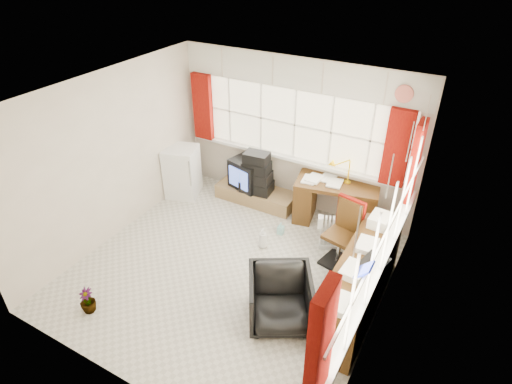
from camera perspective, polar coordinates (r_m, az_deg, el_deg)
ground at (r=6.09m, az=-3.39°, el=-10.33°), size 4.00×4.00×0.00m
room_walls at (r=5.20m, az=-3.91°, el=2.00°), size 4.00×4.00×4.00m
window_back at (r=6.97m, az=4.91°, el=5.00°), size 3.70×0.12×3.60m
window_right at (r=4.93m, az=16.04°, el=-9.24°), size 0.12×3.70×3.60m
curtains at (r=5.59m, az=9.32°, el=3.40°), size 3.83×3.83×1.15m
overhead_cabinets at (r=5.30m, az=10.85°, el=11.07°), size 3.98×3.98×0.48m
desk at (r=6.87m, az=10.59°, el=-1.13°), size 1.37×0.86×0.76m
desk_lamp at (r=6.59m, az=12.36°, el=3.39°), size 0.16×0.14×0.41m
task_chair at (r=6.04m, az=11.80°, el=-4.95°), size 0.50×0.52×1.00m
office_chair at (r=5.21m, az=3.24°, el=-14.07°), size 1.01×1.02×0.69m
radiator at (r=6.42m, az=10.10°, el=-5.75°), size 0.39×0.26×0.54m
credenza at (r=5.47m, az=13.54°, el=-11.74°), size 0.50×2.00×0.85m
file_tray at (r=5.12m, az=15.47°, el=-9.34°), size 0.32×0.38×0.11m
tv_bench at (r=7.41m, az=0.03°, el=-0.39°), size 1.40×0.50×0.25m
crt_tv at (r=7.31m, az=-0.94°, el=2.56°), size 0.67×0.63×0.51m
hifi_stack at (r=7.12m, az=0.08°, el=2.39°), size 0.56×0.38×0.72m
mini_fridge at (r=7.57m, az=-9.81°, el=2.71°), size 0.67×0.67×0.90m
spray_bottle_a at (r=6.36m, az=0.92°, el=-6.13°), size 0.14×0.14×0.33m
spray_bottle_b at (r=6.67m, az=3.32°, el=-4.86°), size 0.09×0.10×0.20m
flower_vase at (r=5.81m, az=-21.57°, el=-13.30°), size 0.20×0.20×0.35m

